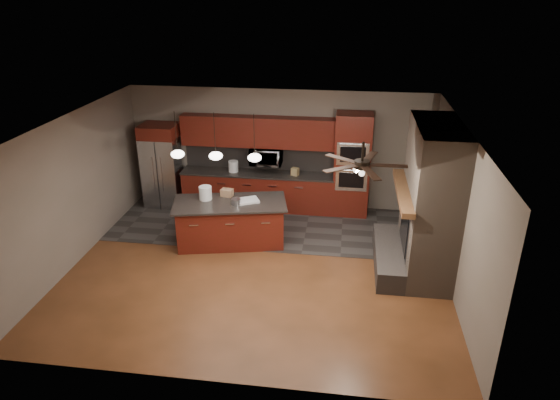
% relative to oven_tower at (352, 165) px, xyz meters
% --- Properties ---
extents(ground, '(7.00, 7.00, 0.00)m').
position_rel_oven_tower_xyz_m(ground, '(-1.70, -2.69, -1.19)').
color(ground, brown).
rests_on(ground, ground).
extents(ceiling, '(7.00, 6.00, 0.02)m').
position_rel_oven_tower_xyz_m(ceiling, '(-1.70, -2.69, 1.61)').
color(ceiling, white).
rests_on(ceiling, back_wall).
extents(back_wall, '(7.00, 0.02, 2.80)m').
position_rel_oven_tower_xyz_m(back_wall, '(-1.70, 0.31, 0.21)').
color(back_wall, slate).
rests_on(back_wall, ground).
extents(right_wall, '(0.02, 6.00, 2.80)m').
position_rel_oven_tower_xyz_m(right_wall, '(1.80, -2.69, 0.21)').
color(right_wall, slate).
rests_on(right_wall, ground).
extents(left_wall, '(0.02, 6.00, 2.80)m').
position_rel_oven_tower_xyz_m(left_wall, '(-5.20, -2.69, 0.21)').
color(left_wall, slate).
rests_on(left_wall, ground).
extents(slate_tile_patch, '(7.00, 2.40, 0.01)m').
position_rel_oven_tower_xyz_m(slate_tile_patch, '(-1.70, -0.89, -1.19)').
color(slate_tile_patch, '#373331').
rests_on(slate_tile_patch, ground).
extents(fireplace_column, '(1.30, 2.10, 2.80)m').
position_rel_oven_tower_xyz_m(fireplace_column, '(1.34, -2.29, 0.11)').
color(fireplace_column, '#6E5D4F').
rests_on(fireplace_column, ground).
extents(back_cabinetry, '(3.59, 0.64, 2.20)m').
position_rel_oven_tower_xyz_m(back_cabinetry, '(-2.18, 0.05, -0.30)').
color(back_cabinetry, '#5A1510').
rests_on(back_cabinetry, ground).
extents(oven_tower, '(0.80, 0.63, 2.38)m').
position_rel_oven_tower_xyz_m(oven_tower, '(0.00, 0.00, 0.00)').
color(oven_tower, '#5A1510').
rests_on(oven_tower, ground).
extents(microwave, '(0.73, 0.41, 0.50)m').
position_rel_oven_tower_xyz_m(microwave, '(-1.98, 0.06, 0.11)').
color(microwave, silver).
rests_on(microwave, back_cabinetry).
extents(refrigerator, '(0.84, 0.75, 1.99)m').
position_rel_oven_tower_xyz_m(refrigerator, '(-4.45, -0.07, -0.20)').
color(refrigerator, silver).
rests_on(refrigerator, ground).
extents(kitchen_island, '(2.43, 1.48, 0.92)m').
position_rel_oven_tower_xyz_m(kitchen_island, '(-2.42, -1.80, -0.73)').
color(kitchen_island, '#5A1510').
rests_on(kitchen_island, ground).
extents(white_bucket, '(0.27, 0.27, 0.28)m').
position_rel_oven_tower_xyz_m(white_bucket, '(-2.94, -1.71, -0.13)').
color(white_bucket, silver).
rests_on(white_bucket, kitchen_island).
extents(paint_can, '(0.23, 0.23, 0.13)m').
position_rel_oven_tower_xyz_m(paint_can, '(-2.26, -1.89, -0.21)').
color(paint_can, '#A6A6AB').
rests_on(paint_can, kitchen_island).
extents(paint_tray, '(0.54, 0.48, 0.04)m').
position_rel_oven_tower_xyz_m(paint_tray, '(-2.07, -1.72, -0.25)').
color(paint_tray, silver).
rests_on(paint_tray, kitchen_island).
extents(cardboard_box, '(0.26, 0.21, 0.15)m').
position_rel_oven_tower_xyz_m(cardboard_box, '(-2.54, -1.49, -0.20)').
color(cardboard_box, '#8E6749').
rests_on(cardboard_box, kitchen_island).
extents(counter_bucket, '(0.27, 0.27, 0.26)m').
position_rel_oven_tower_xyz_m(counter_bucket, '(-2.75, 0.01, -0.16)').
color(counter_bucket, silver).
rests_on(counter_bucket, back_cabinetry).
extents(counter_box, '(0.19, 0.17, 0.18)m').
position_rel_oven_tower_xyz_m(counter_box, '(-1.29, -0.04, -0.20)').
color(counter_box, '#947B4C').
rests_on(counter_box, back_cabinetry).
extents(pendant_left, '(0.26, 0.26, 0.92)m').
position_rel_oven_tower_xyz_m(pendant_left, '(-3.35, -1.99, 0.77)').
color(pendant_left, black).
rests_on(pendant_left, ceiling).
extents(pendant_center, '(0.26, 0.26, 0.92)m').
position_rel_oven_tower_xyz_m(pendant_center, '(-2.60, -1.99, 0.77)').
color(pendant_center, black).
rests_on(pendant_center, ceiling).
extents(pendant_right, '(0.26, 0.26, 0.92)m').
position_rel_oven_tower_xyz_m(pendant_right, '(-1.85, -1.99, 0.77)').
color(pendant_right, black).
rests_on(pendant_right, ceiling).
extents(ceiling_fan, '(1.27, 1.33, 0.41)m').
position_rel_oven_tower_xyz_m(ceiling_fan, '(0.10, -3.49, 1.27)').
color(ceiling_fan, black).
rests_on(ceiling_fan, ceiling).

